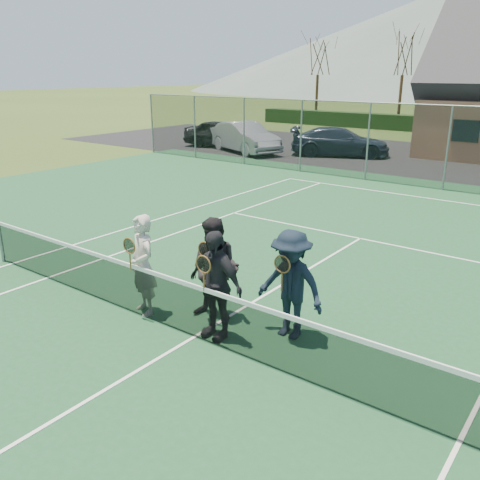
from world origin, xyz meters
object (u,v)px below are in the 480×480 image
(player_c, at_px, (215,285))
(player_d, at_px, (291,285))
(car_b, at_px, (245,137))
(tennis_net, at_px, (193,308))
(player_b, at_px, (216,269))
(car_c, at_px, (340,142))
(player_a, at_px, (143,265))
(car_a, at_px, (223,134))

(player_c, relative_size, player_d, 1.00)
(car_b, distance_m, player_c, 19.89)
(tennis_net, height_order, player_c, player_c)
(car_b, bearing_deg, player_b, -123.31)
(car_b, bearing_deg, car_c, -45.17)
(tennis_net, bearing_deg, player_b, 102.00)
(player_b, relative_size, player_c, 1.00)
(car_b, xyz_separation_m, player_d, (12.39, -15.55, 0.13))
(player_b, height_order, player_d, same)
(tennis_net, bearing_deg, player_a, 172.94)
(car_a, distance_m, tennis_net, 21.92)
(player_c, bearing_deg, player_a, -176.30)
(car_c, height_order, player_a, player_a)
(player_b, xyz_separation_m, player_d, (1.36, 0.22, -0.00))
(car_c, relative_size, player_b, 2.74)
(tennis_net, xyz_separation_m, player_d, (1.19, 0.99, 0.38))
(car_a, relative_size, player_c, 2.46)
(player_a, bearing_deg, player_c, 3.70)
(player_c, bearing_deg, car_c, 110.61)
(tennis_net, bearing_deg, car_c, 109.67)
(car_b, xyz_separation_m, car_c, (4.59, 1.96, -0.08))
(player_a, relative_size, player_b, 1.00)
(car_b, distance_m, player_a, 19.13)
(car_b, bearing_deg, player_c, -123.19)
(car_a, xyz_separation_m, player_d, (14.56, -16.39, 0.17))
(player_a, bearing_deg, player_d, 18.23)
(car_a, distance_m, player_b, 21.21)
(player_c, xyz_separation_m, player_d, (0.95, 0.72, -0.00))
(car_b, xyz_separation_m, player_a, (9.89, -16.37, 0.13))
(tennis_net, height_order, player_b, player_b)
(car_c, relative_size, player_a, 2.74)
(tennis_net, xyz_separation_m, player_b, (-0.16, 0.77, 0.38))
(player_a, distance_m, player_d, 2.64)
(car_a, distance_m, player_a, 21.02)
(car_c, bearing_deg, player_b, 176.17)
(car_c, bearing_deg, player_d, -179.80)
(tennis_net, relative_size, player_a, 6.49)
(player_b, distance_m, player_d, 1.37)
(player_c, height_order, player_d, same)
(car_b, bearing_deg, player_d, -119.75)
(car_c, bearing_deg, car_b, 89.32)
(car_b, bearing_deg, car_a, 90.40)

